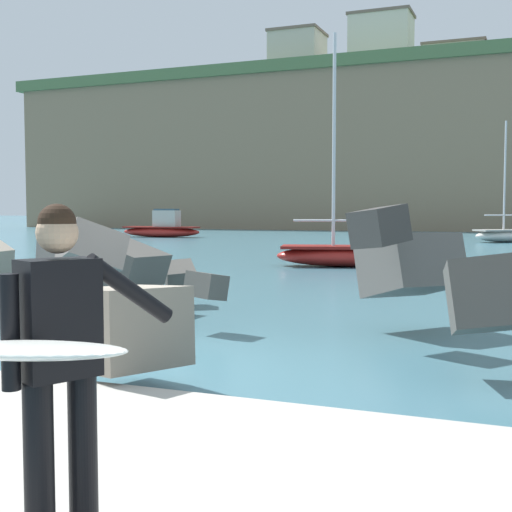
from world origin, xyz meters
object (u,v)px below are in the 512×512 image
Objects in this scene: station_building_annex at (381,42)px; surfer_with_board at (42,354)px; boat_near_left at (162,229)px; station_building_east at (504,69)px; station_building_central at (298,53)px; boat_mid_left at (508,234)px; mooring_buoy_middle at (465,277)px; boat_near_centre at (343,253)px; station_building_west at (455,69)px.

surfer_with_board is at bearing -79.43° from station_building_annex.
station_building_east is (21.55, 47.17, 18.81)m from boat_near_left.
station_building_annex is at bearing 3.66° from station_building_central.
boat_mid_left is 1.12× the size of station_building_annex.
surfer_with_board is 4.63× the size of mooring_buoy_middle.
boat_near_centre is at bearing -69.67° from station_building_central.
mooring_buoy_middle is (23.71, -25.43, -0.42)m from boat_near_left.
station_building_central reaches higher than boat_near_left.
station_building_annex reaches higher than station_building_central.
boat_near_left is 34.93m from station_building_central.
station_building_west reaches higher than boat_near_centre.
boat_mid_left is 16.95× the size of mooring_buoy_middle.
boat_near_centre is at bearing -79.54° from station_building_annex.
boat_near_centre is at bearing -87.01° from station_building_west.
boat_near_left is 37.03m from station_building_annex.
station_building_west is at bearing 51.85° from station_building_central.
mooring_buoy_middle is at bearing -45.68° from boat_near_centre.
station_building_annex is at bearing 115.99° from boat_mid_left.
station_building_west reaches higher than station_building_central.
boat_near_left is 34.77m from mooring_buoy_middle.
mooring_buoy_middle is (4.55, -4.66, -0.25)m from boat_near_centre.
station_building_east is (21.00, 17.72, 0.03)m from station_building_central.
station_building_annex is (-13.93, 55.46, 19.75)m from mooring_buoy_middle.
mooring_buoy_middle is 75.13m from station_building_east.
mooring_buoy_middle is 0.08× the size of station_building_central.
station_building_east is (-2.38, 46.17, 18.96)m from boat_mid_left.
station_building_east is at bearing 92.95° from boat_mid_left.
station_building_annex is at bearing 71.97° from boat_near_left.
station_building_west is at bearing 96.30° from mooring_buoy_middle.
boat_near_centre is (-4.00, 20.91, -0.81)m from surfer_with_board.
station_building_east is (6.02, -1.35, -0.65)m from station_building_west.
station_building_central is 0.85× the size of station_building_annex.
station_building_east reaches higher than boat_near_centre.
surfer_with_board is 90.70m from station_building_east.
station_building_west is at bearing 72.24° from boat_near_left.
station_building_central is (-23.38, 28.45, 18.93)m from boat_mid_left.
boat_near_centre reaches higher than surfer_with_board.
station_building_west is 1.39× the size of station_building_central.
station_building_central reaches higher than boat_mid_left.
boat_near_left is 0.94× the size of station_building_annex.
boat_mid_left is 49.97m from station_building_east.
station_building_west reaches higher than station_building_annex.
station_building_west is (-8.40, 47.52, 19.60)m from boat_mid_left.
station_building_west is 1.19× the size of station_building_annex.
mooring_buoy_middle is at bearing -47.01° from boat_near_left.
station_building_central is at bearing 88.92° from boat_near_left.
boat_near_left is 1.10× the size of station_building_central.
boat_near_left is at bearing 119.05° from surfer_with_board.
station_building_east reaches higher than boat_mid_left.
mooring_buoy_middle is at bearing -88.30° from station_building_east.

